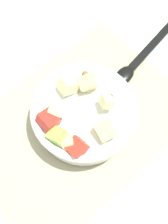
{
  "coord_description": "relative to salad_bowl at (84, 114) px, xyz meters",
  "views": [
    {
      "loc": [
        0.15,
        0.19,
        0.62
      ],
      "look_at": [
        -0.02,
        0.01,
        0.06
      ],
      "focal_mm": 48.71,
      "sensor_mm": 36.0,
      "label": 1
    }
  ],
  "objects": [
    {
      "name": "placemat",
      "position": [
        0.02,
        -0.01,
        -0.04
      ],
      "size": [
        0.47,
        0.33,
        0.01
      ],
      "primitive_type": "cube",
      "color": "tan",
      "rests_on": "ground_plane"
    },
    {
      "name": "ground_plane",
      "position": [
        0.02,
        -0.01,
        -0.05
      ],
      "size": [
        2.4,
        2.4,
        0.0
      ],
      "primitive_type": "plane",
      "color": "silver"
    },
    {
      "name": "serving_spoon",
      "position": [
        -0.19,
        -0.03,
        -0.03
      ],
      "size": [
        0.23,
        0.06,
        0.01
      ],
      "color": "black",
      "rests_on": "placemat"
    },
    {
      "name": "salad_bowl",
      "position": [
        0.0,
        0.0,
        0.0
      ],
      "size": [
        0.22,
        0.22,
        0.11
      ],
      "color": "white",
      "rests_on": "placemat"
    }
  ]
}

